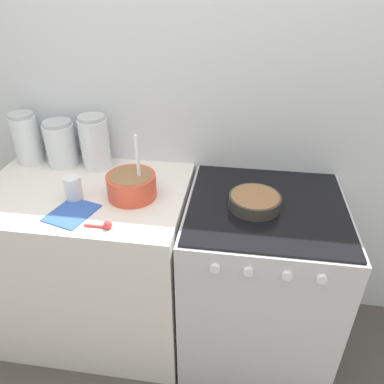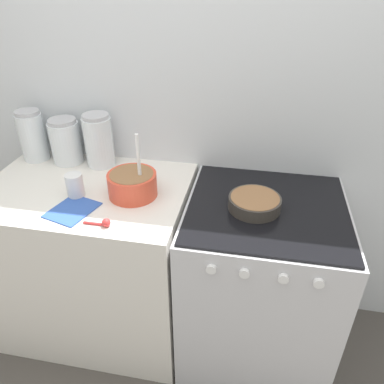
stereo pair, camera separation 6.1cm
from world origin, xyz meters
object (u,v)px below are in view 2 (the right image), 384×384
object	(u,v)px
storage_jar_middle	(66,144)
stove	(258,281)
mixing_bowl	(132,183)
baking_pan	(255,203)
storage_jar_right	(99,144)
storage_jar_left	(33,139)
tin_can	(75,186)

from	to	relation	value
storage_jar_middle	stove	bearing A→B (deg)	-13.05
stove	mixing_bowl	distance (m)	0.81
baking_pan	storage_jar_right	distance (m)	0.87
storage_jar_left	stove	bearing A→B (deg)	-11.15
storage_jar_middle	storage_jar_right	size ratio (longest dim) A/B	0.86
storage_jar_left	storage_jar_middle	world-z (taller)	storage_jar_left
stove	storage_jar_right	xyz separation A→B (m)	(-0.88, 0.25, 0.58)
baking_pan	tin_can	size ratio (longest dim) A/B	2.02
storage_jar_right	tin_can	xyz separation A→B (m)	(0.01, -0.33, -0.06)
stove	storage_jar_right	size ratio (longest dim) A/B	3.30
baking_pan	storage_jar_right	bearing A→B (deg)	161.56
storage_jar_middle	storage_jar_right	xyz separation A→B (m)	(0.19, 0.00, 0.02)
storage_jar_right	tin_can	size ratio (longest dim) A/B	2.45
mixing_bowl	storage_jar_left	size ratio (longest dim) A/B	1.13
storage_jar_left	tin_can	bearing A→B (deg)	-40.00
baking_pan	storage_jar_middle	xyz separation A→B (m)	(-1.01, 0.27, 0.07)
mixing_bowl	storage_jar_left	world-z (taller)	mixing_bowl
stove	mixing_bowl	bearing A→B (deg)	-178.43
tin_can	storage_jar_left	bearing A→B (deg)	140.00
stove	tin_can	size ratio (longest dim) A/B	8.09
tin_can	storage_jar_right	bearing A→B (deg)	91.89
mixing_bowl	storage_jar_middle	xyz separation A→B (m)	(-0.45, 0.27, 0.04)
stove	tin_can	bearing A→B (deg)	-174.95
baking_pan	storage_jar_middle	world-z (taller)	storage_jar_middle
stove	storage_jar_right	distance (m)	1.08
stove	mixing_bowl	xyz separation A→B (m)	(-0.62, -0.02, 0.52)
stove	storage_jar_middle	size ratio (longest dim) A/B	3.83
mixing_bowl	baking_pan	xyz separation A→B (m)	(0.56, -0.01, -0.03)
baking_pan	storage_jar_right	size ratio (longest dim) A/B	0.82
storage_jar_middle	tin_can	size ratio (longest dim) A/B	2.11
stove	storage_jar_middle	world-z (taller)	storage_jar_middle
storage_jar_right	mixing_bowl	bearing A→B (deg)	-44.99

